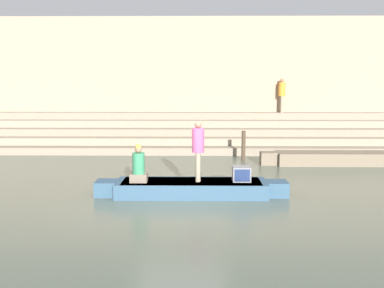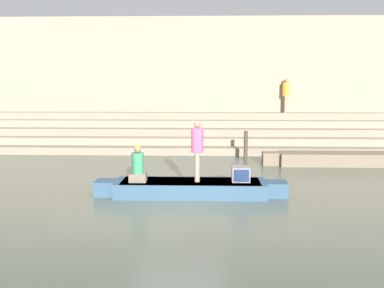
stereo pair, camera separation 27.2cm
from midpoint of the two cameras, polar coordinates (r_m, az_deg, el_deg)
name	(u,v)px [view 2 (the right image)]	position (r m, az deg, el deg)	size (l,w,h in m)	color
ground_plane	(179,204)	(12.18, -0.97, -7.59)	(120.00, 120.00, 0.00)	#566051
ghat_steps	(192,136)	(21.76, 0.31, 1.08)	(36.00, 3.56, 1.66)	gray
back_wall	(193,82)	(23.49, 0.44, 7.91)	(34.20, 1.28, 6.42)	tan
rowboat_main	(191,188)	(12.94, 0.43, -5.58)	(5.50, 1.33, 0.43)	#33516B
person_standing	(197,147)	(12.73, 1.29, -0.34)	(0.35, 0.35, 1.73)	gray
person_rowing	(138,167)	(12.81, -6.29, -2.88)	(0.48, 0.38, 1.09)	#756656
tv_set	(241,174)	(12.92, 6.81, -3.80)	(0.51, 0.49, 0.42)	slate
moored_boat_shore	(341,159)	(18.43, 18.76, -1.76)	(6.07, 1.02, 0.49)	#756651
mooring_post	(246,146)	(18.51, 7.26, -0.24)	(0.16, 0.16, 1.23)	#473828
person_on_steps	(286,93)	(22.90, 12.14, 6.35)	(0.34, 0.34, 1.69)	gray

